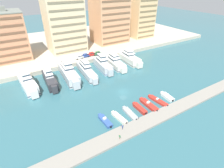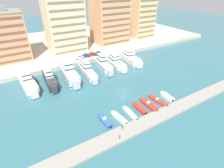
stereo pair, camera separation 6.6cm
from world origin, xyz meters
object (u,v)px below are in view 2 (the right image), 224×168
Objects in this scene: motorboat_cream_left at (119,118)px; pedestrian_near_edge at (123,126)px; motorboat_grey_mid_left at (130,113)px; motorboat_white_mid_right at (167,97)px; yacht_charcoal_left at (50,79)px; car_blue_left at (85,55)px; yacht_silver_center at (103,64)px; yacht_ivory_mid_right at (130,58)px; car_green_center_left at (98,53)px; car_white_far_left at (79,57)px; motorboat_red_center_right at (158,101)px; motorboat_blue_far_left at (105,121)px; yacht_silver_mid_left at (69,73)px; pedestrian_mid_deck at (120,136)px; motorboat_red_center_left at (140,108)px; yacht_silver_center_left at (86,70)px; yacht_white_far_left at (28,83)px; yacht_ivory_center_right at (115,62)px; motorboat_red_center at (149,105)px; car_red_mid_left at (91,54)px.

pedestrian_near_edge reaches higher than motorboat_cream_left.
motorboat_white_mid_right is (16.50, 0.31, 0.15)m from motorboat_grey_mid_left.
yacht_charcoal_left reaches higher than car_blue_left.
yacht_silver_center reaches higher than yacht_ivory_mid_right.
yacht_ivory_mid_right is 17.39m from car_green_center_left.
motorboat_cream_left is at bearing -130.58° from yacht_ivory_mid_right.
car_white_far_left is 0.99× the size of car_green_center_left.
motorboat_blue_far_left is at bearing 177.69° from motorboat_red_center_right.
yacht_silver_mid_left is 39.44m from pedestrian_mid_deck.
motorboat_red_center_left is at bearing -121.61° from yacht_ivory_mid_right.
yacht_silver_center is at bearing 6.15° from yacht_silver_center_left.
car_white_far_left is at bearing 78.61° from pedestrian_mid_deck.
car_blue_left reaches higher than motorboat_white_mid_right.
yacht_silver_center_left is 3.08× the size of motorboat_red_center_left.
motorboat_red_center_right is at bearing 15.09° from pedestrian_near_edge.
car_green_center_left is at bearing 94.79° from motorboat_white_mid_right.
car_green_center_left is at bearing 64.96° from motorboat_blue_far_left.
motorboat_red_center_left is 1.61× the size of car_white_far_left.
yacht_silver_mid_left is at bearing 89.65° from motorboat_blue_far_left.
yacht_silver_center is (24.42, 0.80, 0.25)m from yacht_charcoal_left.
motorboat_red_center_left is at bearing -49.17° from yacht_white_far_left.
motorboat_red_center_right is at bearing -179.91° from motorboat_white_mid_right.
yacht_ivory_center_right is 4.19× the size of car_blue_left.
motorboat_cream_left is 0.83× the size of motorboat_red_center.
car_blue_left is at bearing 98.07° from motorboat_red_center_right.
motorboat_grey_mid_left is at bearing -177.05° from motorboat_red_center_left.
yacht_silver_mid_left is 13.26× the size of pedestrian_mid_deck.
yacht_silver_center_left reaches higher than motorboat_grey_mid_left.
motorboat_blue_far_left is 1.63× the size of car_green_center_left.
pedestrian_near_edge is 1.03× the size of pedestrian_mid_deck.
yacht_silver_center reaches higher than motorboat_red_center_right.
car_white_far_left is 0.98× the size of car_blue_left.
motorboat_red_center is at bearing -90.96° from yacht_silver_center.
motorboat_red_center is (11.78, 0.20, 0.06)m from motorboat_cream_left.
motorboat_grey_mid_left is 46.55m from car_blue_left.
motorboat_grey_mid_left is 47.62m from car_green_center_left.
car_red_mid_left is at bearing 4.25° from car_blue_left.
yacht_silver_center reaches higher than car_white_far_left.
yacht_silver_mid_left is 37.96m from motorboat_red_center_right.
yacht_silver_mid_left is 34.44m from motorboat_red_center_left.
motorboat_red_center_right is at bearing -95.22° from yacht_ivory_center_right.
motorboat_blue_far_left is at bearing -126.63° from yacht_ivory_center_right.
car_white_far_left reaches higher than motorboat_red_center_right.
motorboat_red_center_right is 45.60m from car_green_center_left.
car_red_mid_left is (9.22, 46.40, 2.53)m from motorboat_grey_mid_left.
motorboat_red_center is at bearing -96.09° from car_green_center_left.
motorboat_white_mid_right is 1.49× the size of car_white_far_left.
yacht_silver_mid_left reaches higher than motorboat_red_center.
yacht_ivory_mid_right is at bearing -49.53° from car_green_center_left.
yacht_silver_center_left reaches higher than pedestrian_mid_deck.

